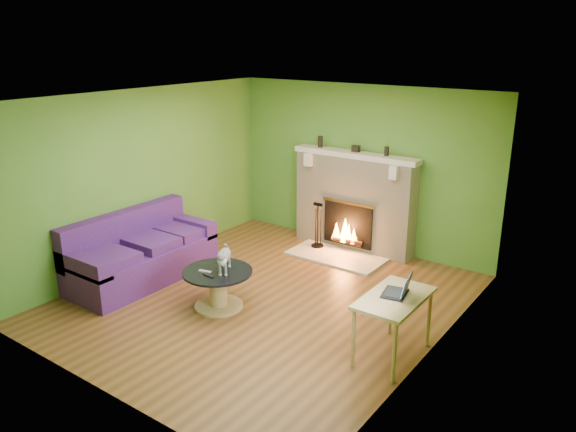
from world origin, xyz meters
name	(u,v)px	position (x,y,z in m)	size (l,w,h in m)	color
floor	(265,299)	(0.00, 0.00, 0.00)	(5.00, 5.00, 0.00)	brown
ceiling	(263,98)	(0.00, 0.00, 2.60)	(5.00, 5.00, 0.00)	white
wall_back	(361,168)	(0.00, 2.50, 1.30)	(5.00, 5.00, 0.00)	#4A7E29
wall_front	(93,269)	(0.00, -2.50, 1.30)	(5.00, 5.00, 0.00)	#4A7E29
wall_left	(143,179)	(-2.25, 0.00, 1.30)	(5.00, 5.00, 0.00)	#4A7E29
wall_right	(437,241)	(2.25, 0.00, 1.30)	(5.00, 5.00, 0.00)	#4A7E29
window_frame	(400,244)	(2.24, -0.90, 1.55)	(1.20, 1.20, 0.00)	silver
window_pane	(399,244)	(2.23, -0.90, 1.55)	(1.06, 1.06, 0.00)	white
fireplace	(354,202)	(0.00, 2.32, 0.77)	(2.10, 0.46, 1.58)	beige
hearth	(336,256)	(0.00, 1.80, 0.01)	(1.50, 0.75, 0.03)	beige
mantel	(355,155)	(0.00, 2.30, 1.54)	(2.10, 0.28, 0.08)	beige
sofa	(140,254)	(-1.86, -0.50, 0.37)	(0.95, 2.10, 0.94)	#3D185D
coffee_table	(218,286)	(-0.34, -0.52, 0.29)	(0.88, 0.88, 0.50)	tan
desk	(394,304)	(1.95, -0.29, 0.63)	(0.56, 0.96, 0.71)	tan
cat	(224,258)	(-0.26, -0.47, 0.67)	(0.20, 0.55, 0.35)	slate
remote_silver	(205,271)	(-0.44, -0.64, 0.51)	(0.17, 0.04, 0.02)	gray
remote_black	(209,275)	(-0.32, -0.70, 0.51)	(0.16, 0.04, 0.02)	black
laptop	(395,284)	(1.93, -0.24, 0.83)	(0.28, 0.32, 0.24)	black
fire_tools	(318,225)	(-0.45, 1.95, 0.40)	(0.20, 0.20, 0.74)	black
mantel_vase_left	(320,142)	(-0.67, 2.33, 1.67)	(0.08, 0.08, 0.18)	black
mantel_vase_right	(387,151)	(0.51, 2.33, 1.65)	(0.07, 0.07, 0.14)	black
mantel_box	(356,149)	(-0.01, 2.33, 1.63)	(0.12, 0.08, 0.10)	black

